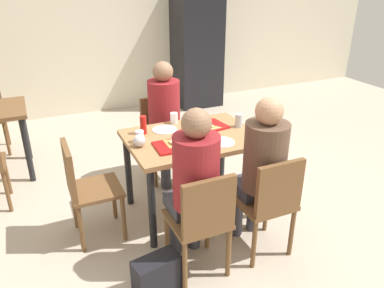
% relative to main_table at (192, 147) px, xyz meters
% --- Properties ---
extents(ground_plane, '(10.00, 10.00, 0.02)m').
position_rel_main_table_xyz_m(ground_plane, '(0.00, 0.00, -0.66)').
color(ground_plane, '#B7A893').
extents(back_wall, '(10.00, 0.10, 2.80)m').
position_rel_main_table_xyz_m(back_wall, '(0.00, 3.20, 0.75)').
color(back_wall, beige).
rests_on(back_wall, ground_plane).
extents(main_table, '(1.11, 0.81, 0.75)m').
position_rel_main_table_xyz_m(main_table, '(0.00, 0.00, 0.00)').
color(main_table, '#9E7247').
rests_on(main_table, ground_plane).
extents(chair_near_left, '(0.40, 0.40, 0.85)m').
position_rel_main_table_xyz_m(chair_near_left, '(-0.28, -0.79, -0.15)').
color(chair_near_left, brown).
rests_on(chair_near_left, ground_plane).
extents(chair_near_right, '(0.40, 0.40, 0.85)m').
position_rel_main_table_xyz_m(chair_near_right, '(0.28, -0.79, -0.15)').
color(chair_near_right, brown).
rests_on(chair_near_right, ground_plane).
extents(chair_far_side, '(0.40, 0.40, 0.85)m').
position_rel_main_table_xyz_m(chair_far_side, '(0.00, 0.79, -0.15)').
color(chair_far_side, brown).
rests_on(chair_far_side, ground_plane).
extents(chair_left_end, '(0.40, 0.40, 0.85)m').
position_rel_main_table_xyz_m(chair_left_end, '(-0.94, 0.00, -0.15)').
color(chair_left_end, brown).
rests_on(chair_left_end, ground_plane).
extents(person_in_red, '(0.32, 0.42, 1.26)m').
position_rel_main_table_xyz_m(person_in_red, '(-0.28, -0.65, 0.09)').
color(person_in_red, '#383842').
rests_on(person_in_red, ground_plane).
extents(person_in_brown_jacket, '(0.32, 0.42, 1.26)m').
position_rel_main_table_xyz_m(person_in_brown_jacket, '(0.28, -0.65, 0.09)').
color(person_in_brown_jacket, '#383842').
rests_on(person_in_brown_jacket, ground_plane).
extents(person_far_side, '(0.32, 0.42, 1.26)m').
position_rel_main_table_xyz_m(person_far_side, '(-0.00, 0.65, 0.09)').
color(person_far_side, '#383842').
rests_on(person_far_side, ground_plane).
extents(tray_red_near, '(0.37, 0.28, 0.02)m').
position_rel_main_table_xyz_m(tray_red_near, '(-0.19, -0.14, 0.11)').
color(tray_red_near, '#B21414').
rests_on(tray_red_near, main_table).
extents(tray_red_far, '(0.39, 0.31, 0.02)m').
position_rel_main_table_xyz_m(tray_red_far, '(0.19, 0.12, 0.11)').
color(tray_red_far, '#B21414').
rests_on(tray_red_far, main_table).
extents(paper_plate_center, '(0.22, 0.22, 0.01)m').
position_rel_main_table_xyz_m(paper_plate_center, '(-0.17, 0.22, 0.11)').
color(paper_plate_center, white).
rests_on(paper_plate_center, main_table).
extents(paper_plate_near_edge, '(0.22, 0.22, 0.01)m').
position_rel_main_table_xyz_m(paper_plate_near_edge, '(0.17, -0.22, 0.11)').
color(paper_plate_near_edge, white).
rests_on(paper_plate_near_edge, main_table).
extents(pizza_slice_a, '(0.23, 0.25, 0.02)m').
position_rel_main_table_xyz_m(pizza_slice_a, '(-0.19, -0.13, 0.13)').
color(pizza_slice_a, '#C68C47').
rests_on(pizza_slice_a, tray_red_near).
extents(pizza_slice_b, '(0.25, 0.21, 0.02)m').
position_rel_main_table_xyz_m(pizza_slice_b, '(0.18, 0.10, 0.13)').
color(pizza_slice_b, tan).
rests_on(pizza_slice_b, tray_red_far).
extents(plastic_cup_a, '(0.07, 0.07, 0.10)m').
position_rel_main_table_xyz_m(plastic_cup_a, '(-0.03, 0.34, 0.15)').
color(plastic_cup_a, white).
rests_on(plastic_cup_a, main_table).
extents(plastic_cup_b, '(0.07, 0.07, 0.10)m').
position_rel_main_table_xyz_m(plastic_cup_b, '(0.03, -0.34, 0.15)').
color(plastic_cup_b, white).
rests_on(plastic_cup_b, main_table).
extents(plastic_cup_c, '(0.07, 0.07, 0.10)m').
position_rel_main_table_xyz_m(plastic_cup_c, '(-0.44, 0.06, 0.15)').
color(plastic_cup_c, white).
rests_on(plastic_cup_c, main_table).
extents(soda_can, '(0.07, 0.07, 0.12)m').
position_rel_main_table_xyz_m(soda_can, '(0.47, 0.02, 0.16)').
color(soda_can, '#B7BCC6').
rests_on(soda_can, main_table).
extents(condiment_bottle, '(0.06, 0.06, 0.16)m').
position_rel_main_table_xyz_m(condiment_bottle, '(-0.36, 0.22, 0.18)').
color(condiment_bottle, red).
rests_on(condiment_bottle, main_table).
extents(foil_bundle, '(0.10, 0.10, 0.10)m').
position_rel_main_table_xyz_m(foil_bundle, '(-0.47, -0.02, 0.15)').
color(foil_bundle, silver).
rests_on(foil_bundle, main_table).
extents(handbag, '(0.34, 0.21, 0.28)m').
position_rel_main_table_xyz_m(handbag, '(-0.63, -0.81, -0.51)').
color(handbag, black).
rests_on(handbag, ground_plane).
extents(drink_fridge, '(0.70, 0.60, 1.90)m').
position_rel_main_table_xyz_m(drink_fridge, '(1.37, 2.85, 0.30)').
color(drink_fridge, black).
rests_on(drink_fridge, ground_plane).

